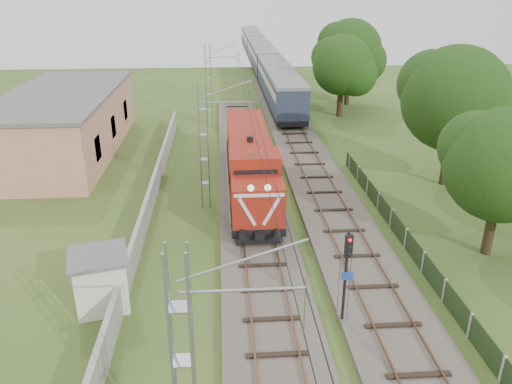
{
  "coord_description": "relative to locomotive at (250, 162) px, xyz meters",
  "views": [
    {
      "loc": [
        -1.89,
        -17.89,
        13.46
      ],
      "look_at": [
        0.04,
        8.84,
        2.2
      ],
      "focal_mm": 35.0,
      "sensor_mm": 36.0,
      "label": 1
    }
  ],
  "objects": [
    {
      "name": "locomotive",
      "position": [
        0.0,
        0.0,
        0.0
      ],
      "size": [
        2.95,
        16.86,
        4.28
      ],
      "color": "black",
      "rests_on": "ground"
    },
    {
      "name": "station_building",
      "position": [
        -15.0,
        9.87,
        0.42
      ],
      "size": [
        8.4,
        20.4,
        5.22
      ],
      "color": "tan",
      "rests_on": "ground"
    },
    {
      "name": "tree_c",
      "position": [
        11.14,
        20.73,
        3.16
      ],
      "size": [
        6.65,
        6.33,
        8.62
      ],
      "color": "#3D2F19",
      "rests_on": "ground"
    },
    {
      "name": "coach_rake",
      "position": [
        5.0,
        50.5,
        0.46
      ],
      "size": [
        3.26,
        72.61,
        3.76
      ],
      "color": "black",
      "rests_on": "ground"
    },
    {
      "name": "tree_a",
      "position": [
        12.23,
        -9.46,
        2.74
      ],
      "size": [
        6.12,
        5.83,
        7.94
      ],
      "color": "#3D2F19",
      "rests_on": "ground"
    },
    {
      "name": "tree_b",
      "position": [
        14.09,
        0.46,
        3.91
      ],
      "size": [
        7.56,
        7.2,
        9.8
      ],
      "color": "#3D2F19",
      "rests_on": "ground"
    },
    {
      "name": "signal_post",
      "position": [
        3.01,
        -14.98,
        0.82
      ],
      "size": [
        0.49,
        0.38,
        4.42
      ],
      "color": "black",
      "rests_on": "ground"
    },
    {
      "name": "track_side",
      "position": [
        5.0,
        5.87,
        -2.03
      ],
      "size": [
        4.2,
        80.0,
        0.45
      ],
      "color": "#6B6054",
      "rests_on": "ground"
    },
    {
      "name": "relay_hut",
      "position": [
        -7.4,
        -12.74,
        -0.9
      ],
      "size": [
        3.05,
        3.05,
        2.6
      ],
      "color": "silver",
      "rests_on": "ground"
    },
    {
      "name": "catenary",
      "position": [
        -2.95,
        -2.13,
        1.84
      ],
      "size": [
        3.31,
        70.0,
        8.0
      ],
      "color": "gray",
      "rests_on": "ground"
    },
    {
      "name": "tree_d",
      "position": [
        13.29,
        26.26,
        3.92
      ],
      "size": [
        7.59,
        7.23,
        9.84
      ],
      "color": "#3D2F19",
      "rests_on": "ground"
    },
    {
      "name": "track_main",
      "position": [
        0.0,
        -7.13,
        -2.03
      ],
      "size": [
        4.2,
        70.0,
        0.45
      ],
      "color": "#6B6054",
      "rests_on": "ground"
    },
    {
      "name": "boundary_wall",
      "position": [
        -6.5,
        -2.13,
        -1.46
      ],
      "size": [
        0.25,
        40.0,
        1.5
      ],
      "primitive_type": "cube",
      "color": "#9E9E99",
      "rests_on": "ground"
    },
    {
      "name": "fence",
      "position": [
        8.0,
        -11.13,
        -1.61
      ],
      "size": [
        0.12,
        32.0,
        1.2
      ],
      "color": "black",
      "rests_on": "ground"
    },
    {
      "name": "ground",
      "position": [
        0.0,
        -14.13,
        -2.21
      ],
      "size": [
        140.0,
        140.0,
        0.0
      ],
      "primitive_type": "plane",
      "color": "#304D1D",
      "rests_on": "ground"
    }
  ]
}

